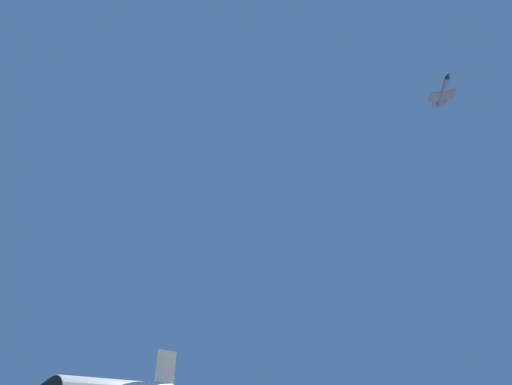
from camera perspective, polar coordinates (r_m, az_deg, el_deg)
name	(u,v)px	position (r m, az deg, el deg)	size (l,w,h in m)	color
chase_jet_left_wing	(443,92)	(142.94, 25.91, 13.18)	(14.95, 9.40, 4.00)	#38478C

